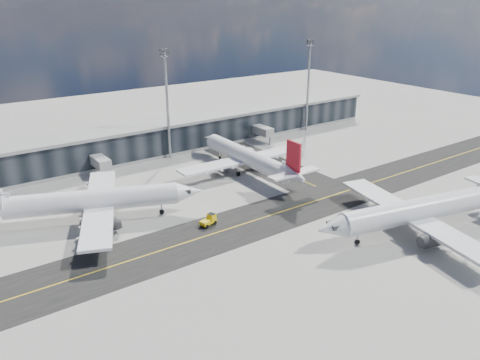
# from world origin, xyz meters

# --- Properties ---
(ground) EXTENTS (300.00, 300.00, 0.00)m
(ground) POSITION_xyz_m (0.00, 0.00, 0.00)
(ground) COLOR gray
(ground) RESTS_ON ground
(taxiway_lanes) EXTENTS (180.00, 63.00, 0.03)m
(taxiway_lanes) POSITION_xyz_m (3.91, 10.74, 0.01)
(taxiway_lanes) COLOR black
(taxiway_lanes) RESTS_ON ground
(terminal_concourse) EXTENTS (152.00, 19.80, 8.80)m
(terminal_concourse) POSITION_xyz_m (0.04, 54.93, 4.09)
(terminal_concourse) COLOR black
(terminal_concourse) RESTS_ON ground
(floodlight_masts) EXTENTS (102.50, 0.70, 28.90)m
(floodlight_masts) POSITION_xyz_m (0.00, 48.00, 15.61)
(floodlight_masts) COLOR gray
(floodlight_masts) RESTS_ON ground
(airliner_af) EXTENTS (41.63, 36.02, 12.83)m
(airliner_af) POSITION_xyz_m (-30.44, 22.37, 4.24)
(airliner_af) COLOR white
(airliner_af) RESTS_ON ground
(airliner_redtail) EXTENTS (35.51, 41.74, 12.39)m
(airliner_redtail) POSITION_xyz_m (10.30, 26.30, 4.09)
(airliner_redtail) COLOR white
(airliner_redtail) RESTS_ON ground
(airliner_near) EXTENTS (44.02, 37.80, 13.13)m
(airliner_near) POSITION_xyz_m (18.37, -17.24, 4.34)
(airliner_near) COLOR silver
(airliner_near) RESTS_ON ground
(baggage_tug) EXTENTS (3.62, 2.41, 2.09)m
(baggage_tug) POSITION_xyz_m (-12.53, 7.58, 1.05)
(baggage_tug) COLOR yellow
(baggage_tug) RESTS_ON ground
(service_van) EXTENTS (5.78, 6.32, 1.64)m
(service_van) POSITION_xyz_m (19.51, 40.97, 0.82)
(service_van) COLOR white
(service_van) RESTS_ON ground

